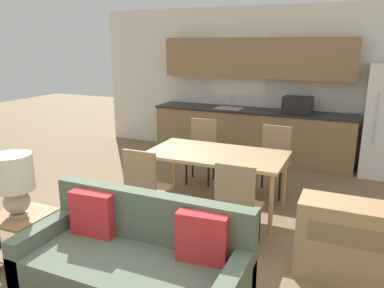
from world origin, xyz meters
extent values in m
cube|color=silver|center=(0.00, 4.63, 1.35)|extent=(6.40, 0.06, 2.70)
cube|color=white|center=(-0.32, 4.59, 1.65)|extent=(0.99, 0.01, 1.11)
cube|color=#8E704C|center=(0.00, 4.29, 0.43)|extent=(3.56, 0.62, 0.86)
cube|color=#232326|center=(0.00, 4.29, 0.88)|extent=(3.59, 0.65, 0.04)
cube|color=#B2B5B7|center=(-0.41, 4.24, 0.90)|extent=(0.48, 0.36, 0.01)
cylinder|color=#B7BABC|center=(-0.41, 4.41, 1.02)|extent=(0.02, 0.02, 0.24)
cube|color=#8E704C|center=(0.00, 4.43, 1.80)|extent=(3.39, 0.34, 0.70)
cube|color=black|center=(0.81, 4.24, 1.04)|extent=(0.48, 0.36, 0.28)
cylinder|color=silver|center=(2.00, 3.86, 0.96)|extent=(0.02, 0.02, 0.79)
cube|color=tan|center=(0.19, 1.96, 0.72)|extent=(1.69, 0.92, 0.04)
cylinder|color=tan|center=(-0.60, 1.56, 0.35)|extent=(0.05, 0.05, 0.70)
cylinder|color=tan|center=(0.97, 1.56, 0.35)|extent=(0.05, 0.05, 0.70)
cylinder|color=tan|center=(-0.60, 2.36, 0.35)|extent=(0.05, 0.05, 0.70)
cylinder|color=tan|center=(0.97, 2.36, 0.35)|extent=(0.05, 0.05, 0.70)
cylinder|color=#3D2D1E|center=(-0.63, 0.29, 0.05)|extent=(0.05, 0.05, 0.10)
cube|color=#566651|center=(0.19, -0.03, 0.25)|extent=(1.85, 0.80, 0.30)
cube|color=#566651|center=(0.19, 0.30, 0.47)|extent=(1.85, 0.14, 0.74)
cube|color=#566651|center=(-0.66, -0.03, 0.32)|extent=(0.14, 0.80, 0.44)
cube|color=red|center=(-0.31, 0.17, 0.60)|extent=(0.41, 0.15, 0.40)
cube|color=red|center=(0.73, 0.17, 0.60)|extent=(0.41, 0.15, 0.40)
cube|color=olive|center=(-1.06, 0.05, 0.49)|extent=(0.51, 0.51, 0.03)
cube|color=olive|center=(-1.06, 0.05, 0.11)|extent=(0.46, 0.46, 0.02)
cube|color=black|center=(-0.83, -0.18, 0.24)|extent=(0.03, 0.03, 0.48)
cube|color=black|center=(-1.30, 0.29, 0.24)|extent=(0.03, 0.03, 0.48)
cube|color=black|center=(-0.83, 0.29, 0.24)|extent=(0.03, 0.03, 0.48)
cylinder|color=#B2A893|center=(-1.06, 0.03, 0.52)|extent=(0.16, 0.16, 0.02)
sphere|color=#B2A893|center=(-1.06, 0.03, 0.64)|extent=(0.23, 0.23, 0.23)
cylinder|color=beige|center=(-1.06, 0.03, 0.93)|extent=(0.35, 0.35, 0.33)
cube|color=tan|center=(1.85, 1.04, 0.36)|extent=(1.04, 0.39, 0.72)
cube|color=olive|center=(1.85, 0.84, 0.50)|extent=(0.83, 0.01, 0.17)
cube|color=#997A56|center=(0.73, 2.70, 0.43)|extent=(0.45, 0.45, 0.04)
cube|color=#997A56|center=(0.74, 2.89, 0.70)|extent=(0.40, 0.05, 0.50)
cylinder|color=black|center=(0.55, 2.54, 0.20)|extent=(0.03, 0.03, 0.41)
cylinder|color=black|center=(0.89, 2.52, 0.20)|extent=(0.03, 0.03, 0.41)
cylinder|color=black|center=(0.57, 2.88, 0.20)|extent=(0.03, 0.03, 0.41)
cylinder|color=black|center=(0.91, 2.86, 0.20)|extent=(0.03, 0.03, 0.41)
cube|color=#997A56|center=(0.73, 1.18, 0.43)|extent=(0.42, 0.42, 0.04)
cube|color=#997A56|center=(0.73, 0.98, 0.70)|extent=(0.40, 0.03, 0.50)
cylinder|color=black|center=(0.90, 1.35, 0.20)|extent=(0.03, 0.03, 0.41)
cylinder|color=black|center=(0.56, 1.35, 0.20)|extent=(0.03, 0.03, 0.41)
cylinder|color=black|center=(0.90, 1.01, 0.20)|extent=(0.03, 0.03, 0.41)
cylinder|color=black|center=(0.56, 1.01, 0.20)|extent=(0.03, 0.03, 0.41)
cube|color=#997A56|center=(-0.35, 2.75, 0.43)|extent=(0.47, 0.47, 0.04)
cube|color=#997A56|center=(-0.38, 2.94, 0.70)|extent=(0.40, 0.08, 0.50)
cylinder|color=black|center=(-0.50, 2.56, 0.20)|extent=(0.03, 0.03, 0.41)
cylinder|color=black|center=(-0.16, 2.60, 0.20)|extent=(0.03, 0.03, 0.41)
cylinder|color=black|center=(-0.55, 2.90, 0.20)|extent=(0.03, 0.03, 0.41)
cylinder|color=black|center=(-0.21, 2.94, 0.20)|extent=(0.03, 0.03, 0.41)
cube|color=#997A56|center=(-0.35, 1.23, 0.43)|extent=(0.42, 0.42, 0.04)
cube|color=#997A56|center=(-0.35, 1.03, 0.70)|extent=(0.40, 0.03, 0.50)
cylinder|color=black|center=(-0.18, 1.40, 0.20)|extent=(0.03, 0.03, 0.41)
cylinder|color=black|center=(-0.52, 1.40, 0.20)|extent=(0.03, 0.03, 0.41)
cylinder|color=black|center=(-0.18, 1.06, 0.20)|extent=(0.03, 0.03, 0.41)
cylinder|color=black|center=(-0.52, 1.06, 0.20)|extent=(0.03, 0.03, 0.41)
camera|label=1|loc=(1.70, -2.23, 2.04)|focal=35.00mm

